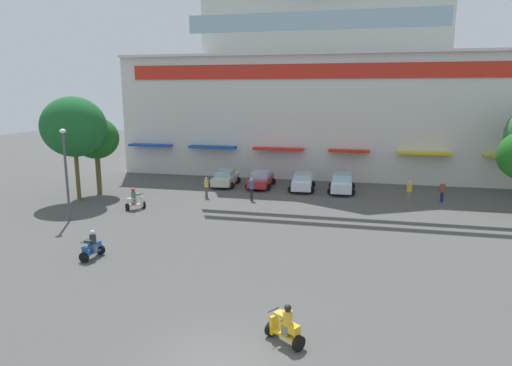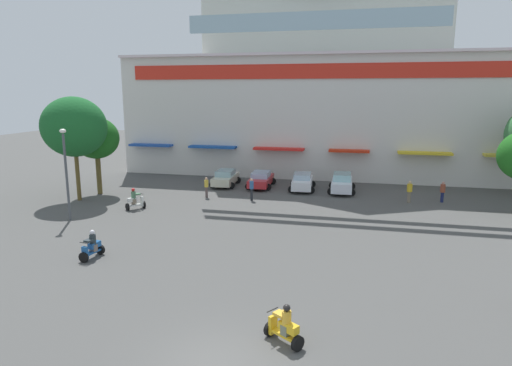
# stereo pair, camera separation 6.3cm
# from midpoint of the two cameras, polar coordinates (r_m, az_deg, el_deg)

# --- Properties ---
(ground_plane) EXTENTS (128.00, 128.00, 0.00)m
(ground_plane) POSITION_cam_midpoint_polar(r_m,az_deg,el_deg) (26.58, 3.79, -6.70)
(ground_plane) COLOR #4C4C4A
(colonial_building) EXTENTS (39.33, 18.98, 21.37)m
(colonial_building) POSITION_cam_midpoint_polar(r_m,az_deg,el_deg) (48.98, 8.58, 12.39)
(colonial_building) COLOR silver
(colonial_building) RESTS_ON ground
(plaza_tree_0) EXTENTS (5.05, 4.34, 7.96)m
(plaza_tree_0) POSITION_cam_midpoint_polar(r_m,az_deg,el_deg) (36.76, -22.21, 6.60)
(plaza_tree_0) COLOR brown
(plaza_tree_0) RESTS_ON ground
(plaza_tree_2) EXTENTS (3.58, 3.79, 6.28)m
(plaza_tree_2) POSITION_cam_midpoint_polar(r_m,az_deg,el_deg) (38.65, -19.70, 5.34)
(plaza_tree_2) COLOR brown
(plaza_tree_2) RESTS_ON ground
(parked_car_0) EXTENTS (2.39, 4.16, 1.42)m
(parked_car_0) POSITION_cam_midpoint_polar(r_m,az_deg,el_deg) (40.24, -3.97, 0.66)
(parked_car_0) COLOR beige
(parked_car_0) RESTS_ON ground
(parked_car_1) EXTENTS (2.38, 4.38, 1.38)m
(parked_car_1) POSITION_cam_midpoint_polar(r_m,az_deg,el_deg) (39.57, 0.57, 0.48)
(parked_car_1) COLOR red
(parked_car_1) RESTS_ON ground
(parked_car_2) EXTENTS (2.41, 4.05, 1.47)m
(parked_car_2) POSITION_cam_midpoint_polar(r_m,az_deg,el_deg) (38.55, 5.83, 0.18)
(parked_car_2) COLOR white
(parked_car_2) RESTS_ON ground
(parked_car_3) EXTENTS (2.31, 4.12, 1.63)m
(parked_car_3) POSITION_cam_midpoint_polar(r_m,az_deg,el_deg) (38.19, 10.79, 0.02)
(parked_car_3) COLOR white
(parked_car_3) RESTS_ON ground
(scooter_rider_0) EXTENTS (1.28, 1.36, 1.57)m
(scooter_rider_0) POSITION_cam_midpoint_polar(r_m,az_deg,el_deg) (33.28, -15.17, -2.16)
(scooter_rider_0) COLOR black
(scooter_rider_0) RESTS_ON ground
(scooter_rider_1) EXTENTS (0.70, 1.41, 1.46)m
(scooter_rider_1) POSITION_cam_midpoint_polar(r_m,az_deg,el_deg) (24.38, -20.16, -7.65)
(scooter_rider_1) COLOR black
(scooter_rider_1) RESTS_ON ground
(scooter_rider_3) EXTENTS (1.46, 1.22, 1.45)m
(scooter_rider_3) POSITION_cam_midpoint_polar(r_m,az_deg,el_deg) (15.77, 3.62, -17.79)
(scooter_rider_3) COLOR black
(scooter_rider_3) RESTS_ON ground
(pedestrian_0) EXTENTS (0.44, 0.44, 1.63)m
(pedestrian_0) POSITION_cam_midpoint_polar(r_m,az_deg,el_deg) (35.89, -6.38, -0.38)
(pedestrian_0) COLOR #564644
(pedestrian_0) RESTS_ON ground
(pedestrian_1) EXTENTS (0.55, 0.55, 1.69)m
(pedestrian_1) POSITION_cam_midpoint_polar(r_m,az_deg,el_deg) (35.92, 18.85, -0.89)
(pedestrian_1) COLOR #7A6D5A
(pedestrian_1) RESTS_ON ground
(pedestrian_2) EXTENTS (0.53, 0.53, 1.60)m
(pedestrian_2) POSITION_cam_midpoint_polar(r_m,az_deg,el_deg) (36.99, 22.55, -0.90)
(pedestrian_2) COLOR #19214F
(pedestrian_2) RESTS_ON ground
(pedestrian_3) EXTENTS (0.42, 0.42, 1.73)m
(pedestrian_3) POSITION_cam_midpoint_polar(r_m,az_deg,el_deg) (34.70, -0.63, -0.62)
(pedestrian_3) COLOR #22242A
(pedestrian_3) RESTS_ON ground
(streetlamp_near) EXTENTS (0.40, 0.40, 5.99)m
(streetlamp_near) POSITION_cam_midpoint_polar(r_m,az_deg,el_deg) (31.36, -23.07, 1.89)
(streetlamp_near) COLOR #474C51
(streetlamp_near) RESTS_ON ground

